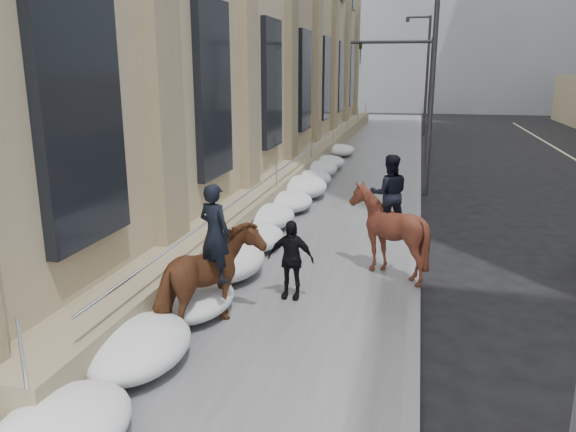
{
  "coord_description": "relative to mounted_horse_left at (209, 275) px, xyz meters",
  "views": [
    {
      "loc": [
        2.5,
        -7.0,
        4.54
      ],
      "look_at": [
        0.08,
        3.51,
        1.7
      ],
      "focal_mm": 35.0,
      "sensor_mm": 36.0,
      "label": 1
    }
  ],
  "objects": [
    {
      "name": "ground",
      "position": [
        0.85,
        -1.52,
        -1.11
      ],
      "size": [
        140.0,
        140.0,
        0.0
      ],
      "primitive_type": "plane",
      "color": "black",
      "rests_on": "ground"
    },
    {
      "name": "streetlight_mid",
      "position": [
        3.59,
        12.48,
        3.47
      ],
      "size": [
        1.71,
        0.24,
        8.0
      ],
      "color": "#2D2D30",
      "rests_on": "ground"
    },
    {
      "name": "sidewalk",
      "position": [
        0.85,
        8.48,
        -1.05
      ],
      "size": [
        5.0,
        80.0,
        0.12
      ],
      "primitive_type": "cube",
      "color": "#535255",
      "rests_on": "ground"
    },
    {
      "name": "bg_building_far",
      "position": [
        -5.15,
        70.48,
        8.89
      ],
      "size": [
        24.0,
        12.0,
        20.0
      ],
      "primitive_type": "cube",
      "color": "gray",
      "rests_on": "ground"
    },
    {
      "name": "pedestrian",
      "position": [
        1.06,
        1.66,
        -0.19
      ],
      "size": [
        0.94,
        0.41,
        1.59
      ],
      "primitive_type": "imported",
      "rotation": [
        0.0,
        0.0,
        -0.03
      ],
      "color": "black",
      "rests_on": "sidewalk"
    },
    {
      "name": "traffic_signal",
      "position": [
        2.92,
        20.48,
        2.9
      ],
      "size": [
        4.1,
        0.22,
        6.0
      ],
      "color": "#2D2D30",
      "rests_on": "ground"
    },
    {
      "name": "streetlight_far",
      "position": [
        3.59,
        32.48,
        3.47
      ],
      "size": [
        1.71,
        0.24,
        8.0
      ],
      "color": "#2D2D30",
      "rests_on": "ground"
    },
    {
      "name": "curb",
      "position": [
        3.47,
        8.48,
        -1.05
      ],
      "size": [
        0.24,
        80.0,
        0.12
      ],
      "primitive_type": "cube",
      "color": "slate",
      "rests_on": "ground"
    },
    {
      "name": "mounted_horse_left",
      "position": [
        0.0,
        0.0,
        0.0
      ],
      "size": [
        1.69,
        2.33,
        2.57
      ],
      "rotation": [
        0.0,
        0.0,
        2.76
      ],
      "color": "#4F2B17",
      "rests_on": "sidewalk"
    },
    {
      "name": "mounted_horse_right",
      "position": [
        2.82,
        3.48,
        0.11
      ],
      "size": [
        1.88,
        2.04,
        2.65
      ],
      "rotation": [
        0.0,
        0.0,
        3.32
      ],
      "color": "#3E1B11",
      "rests_on": "sidewalk"
    },
    {
      "name": "snow_bank",
      "position": [
        -0.57,
        6.59,
        -0.64
      ],
      "size": [
        1.7,
        18.1,
        0.76
      ],
      "color": "white",
      "rests_on": "sidewalk"
    }
  ]
}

